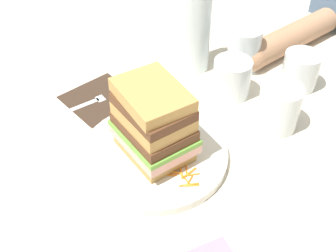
{
  "coord_description": "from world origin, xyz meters",
  "views": [
    {
      "loc": [
        0.42,
        -0.31,
        0.52
      ],
      "look_at": [
        0.02,
        0.02,
        0.06
      ],
      "focal_mm": 44.91,
      "sensor_mm": 36.0,
      "label": 1
    }
  ],
  "objects_px": {
    "empty_tumbler_0": "(300,71)",
    "empty_tumbler_1": "(232,78)",
    "juice_glass": "(278,109)",
    "knife": "(209,223)",
    "empty_tumbler_2": "(244,49)",
    "main_plate": "(154,154)",
    "water_bottle": "(195,18)",
    "fork": "(88,102)",
    "sandwich": "(153,123)",
    "napkin_dark": "(99,99)"
  },
  "relations": [
    {
      "from": "fork",
      "to": "empty_tumbler_0",
      "type": "bearing_deg",
      "value": 58.97
    },
    {
      "from": "fork",
      "to": "juice_glass",
      "type": "xyz_separation_m",
      "value": [
        0.28,
        0.24,
        0.03
      ]
    },
    {
      "from": "sandwich",
      "to": "water_bottle",
      "type": "height_order",
      "value": "water_bottle"
    },
    {
      "from": "sandwich",
      "to": "empty_tumbler_1",
      "type": "relative_size",
      "value": 1.79
    },
    {
      "from": "juice_glass",
      "to": "empty_tumbler_2",
      "type": "relative_size",
      "value": 0.91
    },
    {
      "from": "knife",
      "to": "juice_glass",
      "type": "relative_size",
      "value": 2.33
    },
    {
      "from": "fork",
      "to": "empty_tumbler_1",
      "type": "distance_m",
      "value": 0.29
    },
    {
      "from": "juice_glass",
      "to": "napkin_dark",
      "type": "bearing_deg",
      "value": -141.76
    },
    {
      "from": "empty_tumbler_2",
      "to": "empty_tumbler_1",
      "type": "bearing_deg",
      "value": -59.81
    },
    {
      "from": "main_plate",
      "to": "fork",
      "type": "relative_size",
      "value": 1.51
    },
    {
      "from": "napkin_dark",
      "to": "fork",
      "type": "distance_m",
      "value": 0.02
    },
    {
      "from": "sandwich",
      "to": "empty_tumbler_0",
      "type": "relative_size",
      "value": 1.82
    },
    {
      "from": "empty_tumbler_1",
      "to": "main_plate",
      "type": "bearing_deg",
      "value": -78.72
    },
    {
      "from": "napkin_dark",
      "to": "empty_tumbler_1",
      "type": "relative_size",
      "value": 1.64
    },
    {
      "from": "napkin_dark",
      "to": "water_bottle",
      "type": "bearing_deg",
      "value": 82.3
    },
    {
      "from": "water_bottle",
      "to": "juice_glass",
      "type": "bearing_deg",
      "value": -2.57
    },
    {
      "from": "sandwich",
      "to": "juice_glass",
      "type": "bearing_deg",
      "value": 71.3
    },
    {
      "from": "juice_glass",
      "to": "empty_tumbler_1",
      "type": "bearing_deg",
      "value": 178.06
    },
    {
      "from": "sandwich",
      "to": "napkin_dark",
      "type": "xyz_separation_m",
      "value": [
        -0.2,
        0.01,
        -0.08
      ]
    },
    {
      "from": "sandwich",
      "to": "empty_tumbler_1",
      "type": "bearing_deg",
      "value": 101.17
    },
    {
      "from": "juice_glass",
      "to": "empty_tumbler_0",
      "type": "relative_size",
      "value": 1.13
    },
    {
      "from": "empty_tumbler_0",
      "to": "empty_tumbler_1",
      "type": "height_order",
      "value": "empty_tumbler_1"
    },
    {
      "from": "main_plate",
      "to": "empty_tumbler_0",
      "type": "xyz_separation_m",
      "value": [
        0.02,
        0.36,
        0.03
      ]
    },
    {
      "from": "juice_glass",
      "to": "knife",
      "type": "bearing_deg",
      "value": -71.26
    },
    {
      "from": "fork",
      "to": "empty_tumbler_2",
      "type": "height_order",
      "value": "empty_tumbler_2"
    },
    {
      "from": "napkin_dark",
      "to": "juice_glass",
      "type": "height_order",
      "value": "juice_glass"
    },
    {
      "from": "napkin_dark",
      "to": "water_bottle",
      "type": "xyz_separation_m",
      "value": [
        0.03,
        0.23,
        0.12
      ]
    },
    {
      "from": "empty_tumbler_1",
      "to": "empty_tumbler_2",
      "type": "relative_size",
      "value": 0.82
    },
    {
      "from": "knife",
      "to": "empty_tumbler_2",
      "type": "relative_size",
      "value": 2.13
    },
    {
      "from": "main_plate",
      "to": "empty_tumbler_0",
      "type": "bearing_deg",
      "value": 86.29
    },
    {
      "from": "sandwich",
      "to": "water_bottle",
      "type": "bearing_deg",
      "value": 125.13
    },
    {
      "from": "main_plate",
      "to": "napkin_dark",
      "type": "relative_size",
      "value": 1.98
    },
    {
      "from": "fork",
      "to": "water_bottle",
      "type": "bearing_deg",
      "value": 82.61
    },
    {
      "from": "sandwich",
      "to": "empty_tumbler_1",
      "type": "height_order",
      "value": "sandwich"
    },
    {
      "from": "knife",
      "to": "empty_tumbler_1",
      "type": "bearing_deg",
      "value": 129.38
    },
    {
      "from": "juice_glass",
      "to": "empty_tumbler_1",
      "type": "relative_size",
      "value": 1.11
    },
    {
      "from": "main_plate",
      "to": "empty_tumbler_0",
      "type": "relative_size",
      "value": 3.31
    },
    {
      "from": "napkin_dark",
      "to": "empty_tumbler_0",
      "type": "bearing_deg",
      "value": 57.58
    },
    {
      "from": "fork",
      "to": "empty_tumbler_2",
      "type": "distance_m",
      "value": 0.35
    },
    {
      "from": "napkin_dark",
      "to": "empty_tumbler_2",
      "type": "xyz_separation_m",
      "value": [
        0.1,
        0.31,
        0.05
      ]
    },
    {
      "from": "empty_tumbler_0",
      "to": "empty_tumbler_1",
      "type": "bearing_deg",
      "value": -118.37
    },
    {
      "from": "sandwich",
      "to": "empty_tumbler_0",
      "type": "height_order",
      "value": "sandwich"
    },
    {
      "from": "empty_tumbler_0",
      "to": "empty_tumbler_1",
      "type": "xyz_separation_m",
      "value": [
        -0.07,
        -0.13,
        0.0
      ]
    },
    {
      "from": "knife",
      "to": "water_bottle",
      "type": "xyz_separation_m",
      "value": [
        -0.33,
        0.26,
        0.12
      ]
    },
    {
      "from": "main_plate",
      "to": "water_bottle",
      "type": "relative_size",
      "value": 0.97
    },
    {
      "from": "fork",
      "to": "knife",
      "type": "bearing_deg",
      "value": -1.3
    },
    {
      "from": "main_plate",
      "to": "knife",
      "type": "bearing_deg",
      "value": -7.13
    },
    {
      "from": "knife",
      "to": "main_plate",
      "type": "bearing_deg",
      "value": 172.87
    },
    {
      "from": "knife",
      "to": "juice_glass",
      "type": "height_order",
      "value": "juice_glass"
    },
    {
      "from": "knife",
      "to": "water_bottle",
      "type": "height_order",
      "value": "water_bottle"
    }
  ]
}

